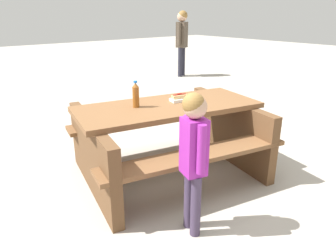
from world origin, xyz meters
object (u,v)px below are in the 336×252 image
soda_bottle (136,95)px  child_in_coat (194,147)px  hotdog_tray (179,98)px  bystander_adult (182,35)px  picnic_table (168,133)px

soda_bottle → child_in_coat: bearing=-99.8°
hotdog_tray → bystander_adult: size_ratio=0.12×
hotdog_tray → bystander_adult: 5.25m
picnic_table → soda_bottle: size_ratio=8.04×
soda_bottle → child_in_coat: child_in_coat is taller
picnic_table → soda_bottle: bearing=156.3°
soda_bottle → hotdog_tray: 0.48m
soda_bottle → bystander_adult: 5.50m
picnic_table → hotdog_tray: hotdog_tray is taller
soda_bottle → hotdog_tray: bearing=-12.4°
soda_bottle → child_in_coat: 1.01m
picnic_table → hotdog_tray: size_ratio=10.27×
picnic_table → soda_bottle: 0.53m
bystander_adult → hotdog_tray: bearing=-132.0°
hotdog_tray → child_in_coat: child_in_coat is taller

